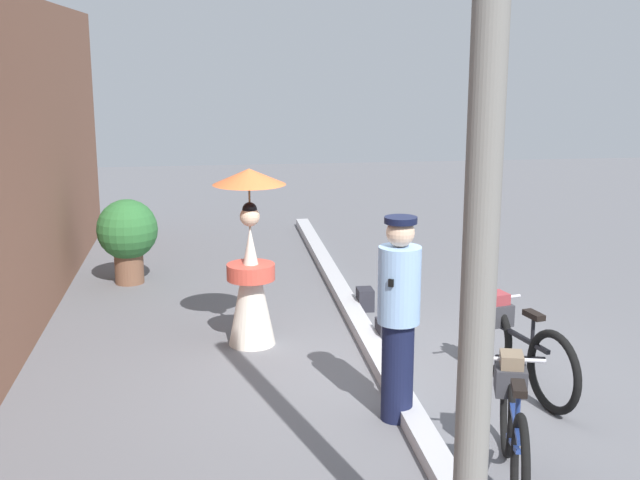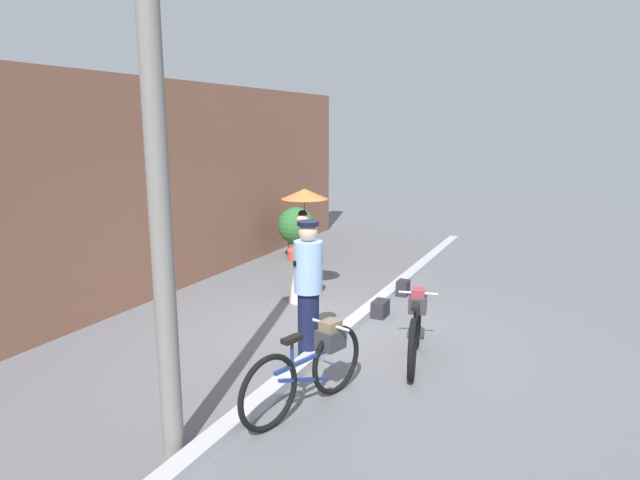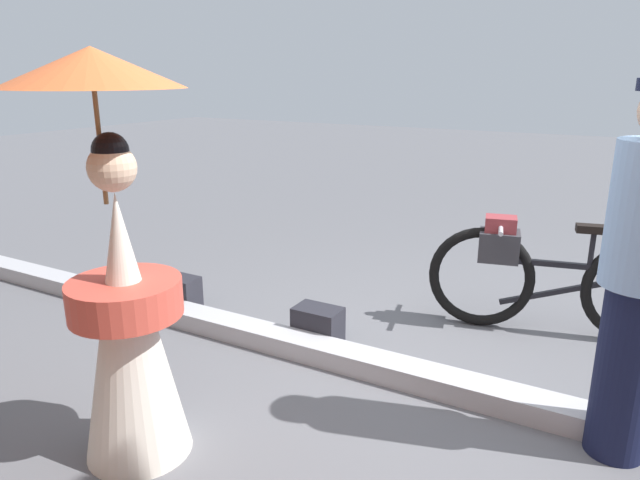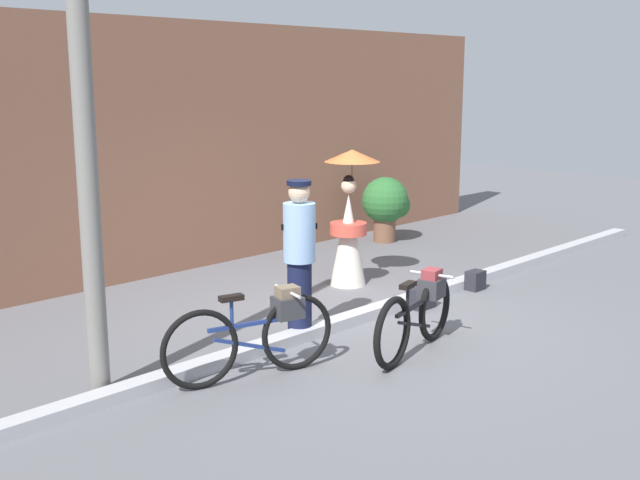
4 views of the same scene
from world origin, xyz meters
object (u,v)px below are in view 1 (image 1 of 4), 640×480
object	(u,v)px
potted_plant_by_door	(129,233)
utility_pole	(484,166)
person_officer	(399,314)
bicycle_near_officer	(513,423)
person_with_parasol	(251,261)
bicycle_far_side	(515,343)
backpack_on_pavement	(388,332)
backpack_spare	(365,299)

from	to	relation	value
potted_plant_by_door	utility_pole	world-z (taller)	utility_pole
person_officer	bicycle_near_officer	bearing A→B (deg)	-152.57
person_with_parasol	potted_plant_by_door	size ratio (longest dim) A/B	1.64
person_officer	person_with_parasol	size ratio (longest dim) A/B	0.93
bicycle_far_side	backpack_on_pavement	distance (m)	1.56
person_officer	backpack_on_pavement	size ratio (longest dim) A/B	5.53
bicycle_near_officer	backpack_spare	distance (m)	4.02
person_with_parasol	utility_pole	bearing A→B (deg)	-167.74
bicycle_far_side	potted_plant_by_door	size ratio (longest dim) A/B	1.52
person_with_parasol	backpack_spare	distance (m)	1.83
person_officer	backpack_spare	size ratio (longest dim) A/B	6.69
person_with_parasol	backpack_on_pavement	xyz separation A→B (m)	(-0.20, -1.38, -0.75)
bicycle_far_side	potted_plant_by_door	xyz separation A→B (m)	(3.97, 3.70, 0.24)
utility_pole	backpack_on_pavement	bearing A→B (deg)	-6.38
backpack_spare	bicycle_near_officer	bearing A→B (deg)	-176.21
bicycle_near_officer	bicycle_far_side	bearing A→B (deg)	-21.39
backpack_on_pavement	backpack_spare	distance (m)	1.16
bicycle_near_officer	backpack_on_pavement	world-z (taller)	bicycle_near_officer
bicycle_far_side	utility_pole	size ratio (longest dim) A/B	0.35
person_officer	utility_pole	distance (m)	2.75
backpack_on_pavement	person_with_parasol	bearing A→B (deg)	81.92
bicycle_far_side	person_officer	world-z (taller)	person_officer
person_officer	potted_plant_by_door	xyz separation A→B (m)	(4.47, 2.51, -0.25)
person_officer	potted_plant_by_door	world-z (taller)	person_officer
potted_plant_by_door	backpack_on_pavement	world-z (taller)	potted_plant_by_door
bicycle_far_side	person_with_parasol	size ratio (longest dim) A/B	0.92
person_with_parasol	potted_plant_by_door	xyz separation A→B (m)	(2.52, 1.44, -0.23)
bicycle_near_officer	person_officer	world-z (taller)	person_officer
potted_plant_by_door	backpack_spare	size ratio (longest dim) A/B	4.36
bicycle_far_side	backpack_spare	size ratio (longest dim) A/B	6.61
bicycle_near_officer	backpack_on_pavement	xyz separation A→B (m)	(2.85, 0.26, -0.31)
bicycle_near_officer	utility_pole	world-z (taller)	utility_pole
backpack_spare	person_with_parasol	bearing A→B (deg)	125.01
backpack_on_pavement	utility_pole	bearing A→B (deg)	173.62
bicycle_near_officer	person_officer	bearing A→B (deg)	27.43
bicycle_near_officer	backpack_spare	world-z (taller)	bicycle_near_officer
bicycle_near_officer	potted_plant_by_door	bearing A→B (deg)	28.93
person_officer	utility_pole	bearing A→B (deg)	176.37
bicycle_far_side	utility_pole	xyz separation A→B (m)	(-2.81, 1.33, 1.99)
potted_plant_by_door	person_with_parasol	bearing A→B (deg)	-150.30
backpack_on_pavement	bicycle_far_side	bearing A→B (deg)	-144.98
bicycle_far_side	potted_plant_by_door	world-z (taller)	potted_plant_by_door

